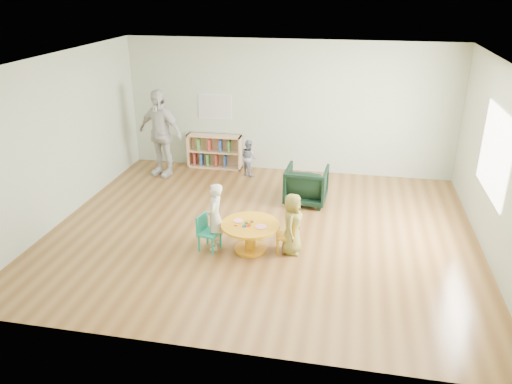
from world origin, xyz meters
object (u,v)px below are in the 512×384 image
(activity_table, at_px, (250,232))
(toddler, at_px, (249,158))
(kid_chair_right, at_px, (288,234))
(child_left, at_px, (215,217))
(adult_caretaker, at_px, (160,133))
(child_right, at_px, (292,224))
(bookshelf, at_px, (214,151))
(armchair, at_px, (306,185))
(kid_chair_left, at_px, (207,231))

(activity_table, distance_m, toddler, 3.27)
(kid_chair_right, height_order, toddler, toddler)
(child_left, height_order, adult_caretaker, adult_caretaker)
(child_left, height_order, child_right, child_left)
(activity_table, distance_m, bookshelf, 3.86)
(armchair, relative_size, child_right, 0.80)
(activity_table, distance_m, adult_caretaker, 3.88)
(armchair, bearing_deg, activity_table, 74.47)
(kid_chair_left, height_order, toddler, toddler)
(activity_table, relative_size, child_left, 0.84)
(activity_table, bearing_deg, kid_chair_right, 8.19)
(bookshelf, bearing_deg, armchair, -35.02)
(armchair, distance_m, child_left, 2.35)
(kid_chair_right, distance_m, armchair, 1.90)
(kid_chair_left, xyz_separation_m, armchair, (1.33, 2.07, 0.05))
(kid_chair_right, distance_m, bookshelf, 4.05)
(kid_chair_right, xyz_separation_m, child_left, (-1.12, -0.11, 0.25))
(adult_caretaker, bearing_deg, bookshelf, 51.99)
(kid_chair_right, relative_size, toddler, 0.68)
(activity_table, xyz_separation_m, child_right, (0.64, 0.06, 0.17))
(toddler, bearing_deg, child_left, 136.57)
(bookshelf, bearing_deg, adult_caretaker, -145.91)
(bookshelf, distance_m, armchair, 2.70)
(child_left, relative_size, toddler, 1.37)
(kid_chair_right, distance_m, adult_caretaker, 4.22)
(bookshelf, bearing_deg, activity_table, -66.23)
(armchair, relative_size, adult_caretaker, 0.42)
(armchair, relative_size, child_left, 0.72)
(activity_table, xyz_separation_m, kid_chair_left, (-0.67, -0.09, -0.01))
(kid_chair_right, distance_m, child_left, 1.15)
(bookshelf, bearing_deg, kid_chair_left, -76.18)
(child_right, xyz_separation_m, toddler, (-1.34, 3.14, -0.09))
(child_right, bearing_deg, child_left, 98.93)
(bookshelf, distance_m, child_right, 4.11)
(armchair, xyz_separation_m, child_left, (-1.21, -2.01, 0.18))
(kid_chair_right, bearing_deg, activity_table, 88.44)
(bookshelf, height_order, toddler, toddler)
(kid_chair_left, relative_size, toddler, 0.73)
(kid_chair_right, bearing_deg, child_right, -117.48)
(activity_table, bearing_deg, armchair, 71.58)
(activity_table, distance_m, kid_chair_right, 0.58)
(kid_chair_left, bearing_deg, kid_chair_right, 113.20)
(child_right, relative_size, adult_caretaker, 0.53)
(activity_table, xyz_separation_m, adult_caretaker, (-2.53, 2.87, 0.61))
(activity_table, xyz_separation_m, toddler, (-0.70, 3.20, 0.08))
(child_left, height_order, toddler, child_left)
(toddler, bearing_deg, adult_caretaker, 54.02)
(child_left, bearing_deg, kid_chair_right, 92.29)
(bookshelf, xyz_separation_m, armchair, (2.21, -1.55, -0.01))
(bookshelf, xyz_separation_m, toddler, (0.86, -0.33, 0.03))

